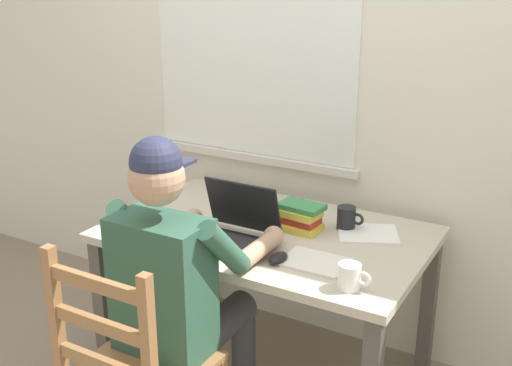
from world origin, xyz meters
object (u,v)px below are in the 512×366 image
coffee_mug_dark (347,218)px  book_stack_side (238,202)px  laptop (232,229)px  coffee_mug_white (350,277)px  book_stack_main (299,217)px  seated_person (181,280)px  landscape_photo_print (157,225)px  computer_mouse (278,258)px  desk (267,250)px

coffee_mug_dark → book_stack_side: coffee_mug_dark is taller
laptop → coffee_mug_dark: laptop is taller
coffee_mug_white → book_stack_main: (-0.38, 0.38, 0.01)m
seated_person → coffee_mug_white: bearing=18.3°
laptop → book_stack_side: 0.40m
laptop → coffee_mug_white: bearing=-14.1°
landscape_photo_print → computer_mouse: bearing=-20.1°
coffee_mug_dark → book_stack_main: bearing=-151.2°
book_stack_side → laptop: bearing=-62.0°
seated_person → landscape_photo_print: (-0.35, 0.31, 0.03)m
seated_person → book_stack_main: (0.19, 0.57, 0.08)m
seated_person → book_stack_side: (-0.17, 0.68, 0.05)m
book_stack_main → landscape_photo_print: 0.61m
coffee_mug_dark → book_stack_main: (-0.18, -0.10, 0.00)m
laptop → desk: bearing=66.5°
seated_person → coffee_mug_dark: size_ratio=10.64×
coffee_mug_white → landscape_photo_print: 0.93m
seated_person → coffee_mug_dark: bearing=61.3°
book_stack_side → coffee_mug_white: bearing=-33.3°
seated_person → book_stack_main: seated_person is taller
coffee_mug_white → coffee_mug_dark: coffee_mug_dark is taller
seated_person → book_stack_side: 0.70m
desk → coffee_mug_dark: size_ratio=11.34×
seated_person → coffee_mug_white: 0.61m
computer_mouse → book_stack_main: (-0.08, 0.32, 0.04)m
desk → landscape_photo_print: 0.48m
coffee_mug_dark → landscape_photo_print: coffee_mug_dark is taller
coffee_mug_dark → laptop: bearing=-136.0°
coffee_mug_white → book_stack_main: bearing=134.9°
laptop → landscape_photo_print: (-0.37, -0.02, -0.05)m
coffee_mug_dark → book_stack_side: size_ratio=0.54×
computer_mouse → book_stack_side: 0.61m
laptop → coffee_mug_white: laptop is taller
seated_person → landscape_photo_print: 0.47m
desk → landscape_photo_print: (-0.44, -0.18, 0.09)m
computer_mouse → book_stack_main: bearing=103.1°
desk → laptop: size_ratio=3.99×
computer_mouse → landscape_photo_print: bearing=174.5°
book_stack_main → computer_mouse: bearing=-76.9°
seated_person → landscape_photo_print: size_ratio=9.52×
coffee_mug_white → book_stack_main: size_ratio=0.54×
seated_person → landscape_photo_print: seated_person is taller
computer_mouse → coffee_mug_white: coffee_mug_white is taller
computer_mouse → coffee_mug_dark: size_ratio=0.86×
laptop → book_stack_main: 0.30m
desk → coffee_mug_white: bearing=-32.0°
seated_person → computer_mouse: seated_person is taller
computer_mouse → coffee_mug_white: bearing=-11.3°
book_stack_side → landscape_photo_print: (-0.18, -0.37, -0.02)m
coffee_mug_white → landscape_photo_print: bearing=172.6°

